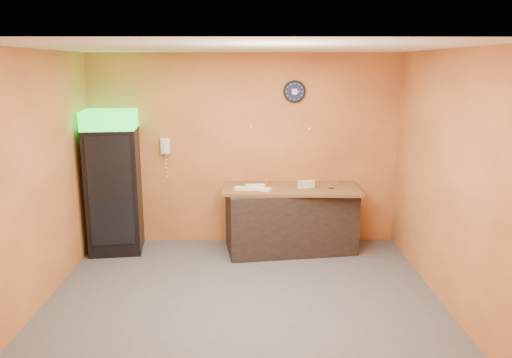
{
  "coord_description": "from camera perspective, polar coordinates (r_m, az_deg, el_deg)",
  "views": [
    {
      "loc": [
        0.09,
        -5.25,
        2.63
      ],
      "look_at": [
        0.15,
        0.6,
        1.29
      ],
      "focal_mm": 35.0,
      "sensor_mm": 36.0,
      "label": 1
    }
  ],
  "objects": [
    {
      "name": "ceiling",
      "position": [
        5.25,
        -1.67,
        14.8
      ],
      "size": [
        4.5,
        4.0,
        0.02
      ],
      "primitive_type": "cube",
      "color": "white",
      "rests_on": "back_wall"
    },
    {
      "name": "back_wall",
      "position": [
        7.35,
        -1.31,
        3.31
      ],
      "size": [
        4.5,
        0.02,
        2.8
      ],
      "primitive_type": "cube",
      "color": "orange",
      "rests_on": "floor"
    },
    {
      "name": "kitchen_tool",
      "position": [
        7.17,
        1.27,
        -0.49
      ],
      "size": [
        0.06,
        0.06,
        0.06
      ],
      "primitive_type": "cylinder",
      "color": "silver",
      "rests_on": "butcher_paper"
    },
    {
      "name": "wrapped_sandwich_right",
      "position": [
        7.05,
        -0.13,
        -0.78
      ],
      "size": [
        0.27,
        0.13,
        0.04
      ],
      "primitive_type": "cube",
      "rotation": [
        0.0,
        0.0,
        0.09
      ],
      "color": "silver",
      "rests_on": "butcher_paper"
    },
    {
      "name": "wrapped_sandwich_left",
      "position": [
        6.91,
        -1.34,
        -1.08
      ],
      "size": [
        0.28,
        0.14,
        0.04
      ],
      "primitive_type": "cube",
      "rotation": [
        0.0,
        0.0,
        -0.16
      ],
      "color": "silver",
      "rests_on": "butcher_paper"
    },
    {
      "name": "prep_counter",
      "position": [
        7.21,
        3.96,
        -4.7
      ],
      "size": [
        1.89,
        1.05,
        0.9
      ],
      "primitive_type": "cube",
      "rotation": [
        0.0,
        0.0,
        0.15
      ],
      "color": "black",
      "rests_on": "floor"
    },
    {
      "name": "wall_clock",
      "position": [
        7.25,
        4.42,
        9.94
      ],
      "size": [
        0.32,
        0.06,
        0.32
      ],
      "color": "black",
      "rests_on": "back_wall"
    },
    {
      "name": "wrapped_sandwich_mid",
      "position": [
        6.87,
        0.6,
        -1.14
      ],
      "size": [
        0.3,
        0.23,
        0.04
      ],
      "primitive_type": "cube",
      "rotation": [
        0.0,
        0.0,
        -0.5
      ],
      "color": "silver",
      "rests_on": "butcher_paper"
    },
    {
      "name": "left_wall",
      "position": [
        5.88,
        -24.09,
        -0.28
      ],
      "size": [
        0.02,
        4.0,
        2.8
      ],
      "primitive_type": "cube",
      "color": "orange",
      "rests_on": "floor"
    },
    {
      "name": "sub_roll_stack",
      "position": [
        7.05,
        5.75,
        -0.6
      ],
      "size": [
        0.25,
        0.14,
        0.1
      ],
      "rotation": [
        0.0,
        0.0,
        0.28
      ],
      "color": "beige",
      "rests_on": "butcher_paper"
    },
    {
      "name": "right_wall",
      "position": [
        5.8,
        21.24,
        -0.18
      ],
      "size": [
        0.02,
        4.0,
        2.8
      ],
      "primitive_type": "cube",
      "color": "orange",
      "rests_on": "floor"
    },
    {
      "name": "wall_phone",
      "position": [
        7.39,
        -10.33,
        3.72
      ],
      "size": [
        0.13,
        0.11,
        0.23
      ],
      "color": "white",
      "rests_on": "back_wall"
    },
    {
      "name": "beverage_cooler",
      "position": [
        7.31,
        -16.04,
        -0.56
      ],
      "size": [
        0.79,
        0.8,
        2.02
      ],
      "rotation": [
        0.0,
        0.0,
        0.12
      ],
      "color": "black",
      "rests_on": "floor"
    },
    {
      "name": "floor",
      "position": [
        5.87,
        -1.49,
        -13.68
      ],
      "size": [
        4.5,
        4.5,
        0.0
      ],
      "primitive_type": "plane",
      "color": "#47474C",
      "rests_on": "ground"
    },
    {
      "name": "butcher_paper",
      "position": [
        7.08,
        4.01,
        -1.09
      ],
      "size": [
        1.95,
        0.91,
        0.04
      ],
      "primitive_type": "cube",
      "rotation": [
        0.0,
        0.0,
        -0.04
      ],
      "color": "brown",
      "rests_on": "prep_counter"
    }
  ]
}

